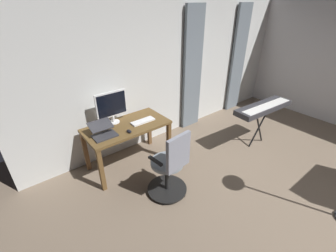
% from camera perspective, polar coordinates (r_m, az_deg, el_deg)
% --- Properties ---
extents(ground_plane, '(7.78, 7.78, 0.00)m').
position_cam_1_polar(ground_plane, '(3.63, 35.08, -18.98)').
color(ground_plane, '#756452').
extents(back_room_partition, '(5.82, 0.10, 2.60)m').
position_cam_1_polar(back_room_partition, '(4.36, 1.44, 14.61)').
color(back_room_partition, silver).
rests_on(back_room_partition, ground).
extents(curtain_left_panel, '(0.43, 0.06, 2.35)m').
position_cam_1_polar(curtain_left_panel, '(5.64, 17.13, 15.45)').
color(curtain_left_panel, slate).
rests_on(curtain_left_panel, ground).
extents(curtain_right_panel, '(0.44, 0.06, 2.35)m').
position_cam_1_polar(curtain_right_panel, '(4.56, 6.16, 13.50)').
color(curtain_right_panel, slate).
rests_on(curtain_right_panel, ground).
extents(desk, '(1.27, 0.66, 0.72)m').
position_cam_1_polar(desk, '(3.56, -10.23, -1.25)').
color(desk, brown).
rests_on(desk, ground).
extents(office_chair, '(0.56, 0.56, 1.01)m').
position_cam_1_polar(office_chair, '(3.04, 0.61, -10.32)').
color(office_chair, black).
rests_on(office_chair, ground).
extents(computer_monitor, '(0.49, 0.18, 0.50)m').
position_cam_1_polar(computer_monitor, '(3.52, -13.97, 5.00)').
color(computer_monitor, white).
rests_on(computer_monitor, desk).
extents(computer_keyboard, '(0.38, 0.13, 0.02)m').
position_cam_1_polar(computer_keyboard, '(3.56, -6.33, 1.21)').
color(computer_keyboard, white).
rests_on(computer_keyboard, desk).
extents(laptop, '(0.33, 0.34, 0.17)m').
position_cam_1_polar(laptop, '(3.30, -15.96, -1.40)').
color(laptop, '#333338').
rests_on(laptop, desk).
extents(computer_mouse, '(0.06, 0.10, 0.04)m').
position_cam_1_polar(computer_mouse, '(3.31, -9.74, -1.31)').
color(computer_mouse, black).
rests_on(computer_mouse, desk).
extents(piano_keyboard, '(1.21, 0.40, 0.81)m').
position_cam_1_polar(piano_keyboard, '(4.31, 22.83, 4.15)').
color(piano_keyboard, black).
rests_on(piano_keyboard, ground).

